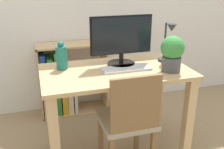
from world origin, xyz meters
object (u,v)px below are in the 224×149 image
vase (62,57)px  bookshelf (62,85)px  keyboard (126,69)px  desk_lamp (169,39)px  potted_plant (172,52)px  chair (129,119)px  monitor (121,38)px

vase → bookshelf: bearing=85.9°
keyboard → desk_lamp: size_ratio=1.14×
potted_plant → chair: (-0.38, -0.11, -0.45)m
potted_plant → keyboard: bearing=158.3°
keyboard → potted_plant: (0.32, -0.13, 0.14)m
vase → bookshelf: (0.05, 0.71, -0.54)m
keyboard → monitor: bearing=89.5°
monitor → bookshelf: size_ratio=0.65×
vase → desk_lamp: bearing=-6.8°
monitor → chair: size_ratio=0.59×
potted_plant → bookshelf: potted_plant is taller
monitor → desk_lamp: 0.39m
bookshelf → potted_plant: bearing=-53.3°
monitor → bookshelf: (-0.43, 0.75, -0.66)m
vase → desk_lamp: (0.86, -0.10, 0.10)m
desk_lamp → potted_plant: 0.20m
vase → potted_plant: potted_plant is taller
desk_lamp → chair: bearing=-146.2°
chair → potted_plant: bearing=15.3°
monitor → vase: size_ratio=2.30×
vase → potted_plant: 0.85m
vase → desk_lamp: desk_lamp is taller
bookshelf → chair: bearing=-71.7°
monitor → bookshelf: monitor is taller
monitor → chair: 0.64m
chair → bookshelf: bearing=107.3°
vase → chair: bearing=-43.5°
keyboard → desk_lamp: desk_lamp is taller
monitor → chair: (-0.06, -0.36, -0.52)m
desk_lamp → bookshelf: desk_lamp is taller
chair → desk_lamp: bearing=32.8°
potted_plant → bookshelf: bearing=126.7°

